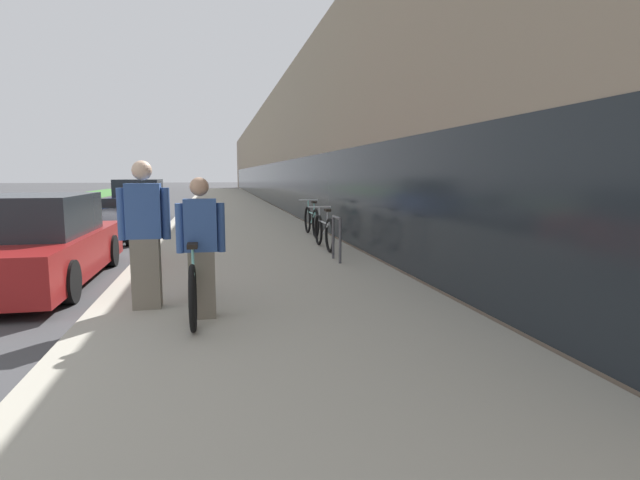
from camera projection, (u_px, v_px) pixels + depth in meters
sidewalk_slab at (230, 208)px, 25.16m from camera, size 4.54×70.00×0.13m
storefront_facade at (334, 156)px, 34.03m from camera, size 10.01×70.00×6.05m
lawn_strip at (15, 207)px, 26.75m from camera, size 4.29×70.00×0.03m
tandem_bicycle at (196, 280)px, 5.91m from camera, size 0.52×2.34×0.89m
person_rider at (201, 248)px, 5.60m from camera, size 0.54×0.21×1.59m
person_bystander at (145, 235)px, 5.98m from camera, size 0.61×0.24×1.78m
bike_rack_hoop at (337, 234)px, 9.35m from camera, size 0.05×0.60×0.84m
cruiser_bike_nearest at (324, 231)px, 10.93m from camera, size 0.52×1.85×0.90m
cruiser_bike_middle at (312, 221)px, 13.32m from camera, size 0.52×1.87×0.94m
parked_sedan_curbside at (37, 244)px, 7.93m from camera, size 1.84×4.74×1.43m
vintage_roadster_curbside at (109, 223)px, 13.27m from camera, size 1.69×4.20×1.09m
parked_sedan_far at (140, 202)px, 18.88m from camera, size 1.90×4.22×1.57m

